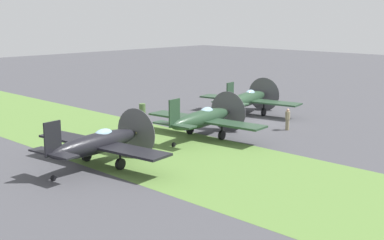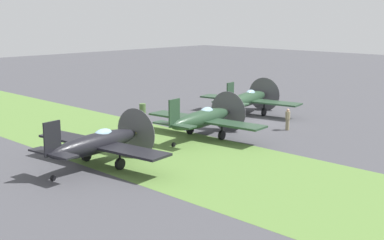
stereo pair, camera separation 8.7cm
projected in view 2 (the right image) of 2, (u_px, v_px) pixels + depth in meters
The scene contains 7 objects.
ground_plane at pixel (260, 122), 43.79m from camera, with size 160.00×160.00×0.00m, color #424247.
grass_verge at pixel (150, 148), 34.99m from camera, with size 120.00×11.00×0.01m, color #567A38.
airplane_lead at pixel (248, 99), 46.55m from camera, with size 9.84×7.84×3.48m.
airplane_wingman at pixel (203, 119), 37.75m from camera, with size 9.86×7.82×3.50m.
airplane_trail at pixel (98, 143), 30.55m from camera, with size 9.84×7.81×3.49m.
ground_crew_chief at pixel (288, 119), 40.38m from camera, with size 0.38×0.58×1.73m.
fuel_drum at pixel (143, 108), 47.43m from camera, with size 0.60×0.60×0.90m, color #476633.
Camera 2 is at (25.59, -34.87, 8.97)m, focal length 47.86 mm.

